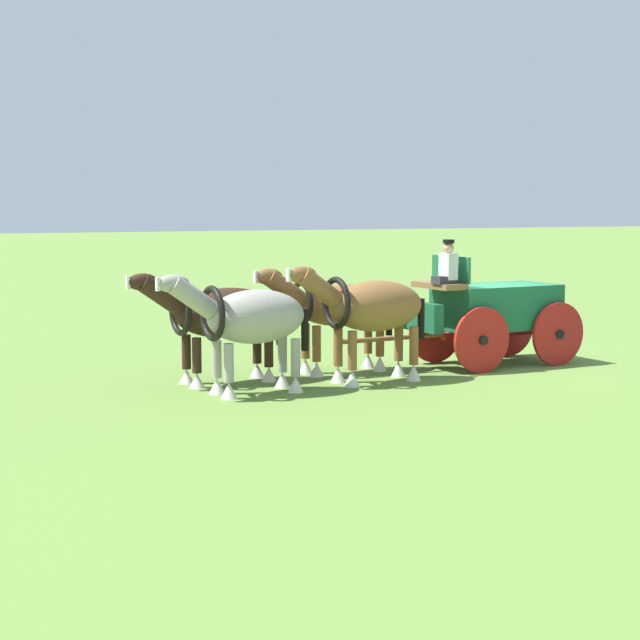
% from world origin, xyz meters
% --- Properties ---
extents(ground_plane, '(220.00, 220.00, 0.00)m').
position_xyz_m(ground_plane, '(0.00, 0.00, 0.00)').
color(ground_plane, olive).
extents(show_wagon, '(5.65, 1.97, 2.75)m').
position_xyz_m(show_wagon, '(0.15, 0.02, 1.20)').
color(show_wagon, '#195B38').
rests_on(show_wagon, ground).
extents(draft_horse_rear_near, '(3.08, 1.14, 2.32)m').
position_xyz_m(draft_horse_rear_near, '(3.56, 0.90, 1.44)').
color(draft_horse_rear_near, brown).
rests_on(draft_horse_rear_near, ground).
extents(draft_horse_rear_off, '(3.21, 1.03, 2.21)m').
position_xyz_m(draft_horse_rear_off, '(3.67, -0.40, 1.35)').
color(draft_horse_rear_off, brown).
rests_on(draft_horse_rear_off, ground).
extents(draft_horse_lead_near, '(2.99, 1.13, 2.25)m').
position_xyz_m(draft_horse_lead_near, '(6.16, 1.08, 1.37)').
color(draft_horse_lead_near, '#9E998E').
rests_on(draft_horse_lead_near, ground).
extents(draft_horse_lead_off, '(3.22, 1.13, 2.20)m').
position_xyz_m(draft_horse_lead_off, '(6.25, -0.22, 1.33)').
color(draft_horse_lead_off, '#331E14').
rests_on(draft_horse_lead_off, ground).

